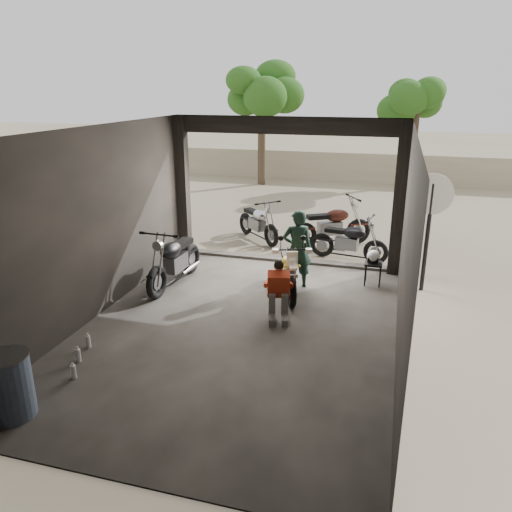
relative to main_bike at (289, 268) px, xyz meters
The scene contains 16 objects.
ground 1.84m from the main_bike, 105.49° to the right, with size 80.00×80.00×0.00m, color #7A6D56.
garage 1.44m from the main_bike, 112.26° to the right, with size 7.00×7.13×3.20m.
boundary_wall 12.32m from the main_bike, 92.18° to the left, with size 18.00×0.30×1.20m, color gray.
tree_left 11.86m from the main_bike, 107.80° to the left, with size 2.20×2.20×5.60m.
tree_right 12.88m from the main_bike, 79.28° to the left, with size 2.20×2.20×5.00m.
main_bike is the anchor object (origin of this frame).
left_bike 2.28m from the main_bike, behind, with size 0.75×1.81×1.23m, color black, non-canonical shape.
outside_bike_a 3.57m from the main_bike, 114.87° to the left, with size 0.67×1.64×1.11m, color black, non-canonical shape.
outside_bike_b 3.29m from the main_bike, 83.31° to the left, with size 0.75×1.82×1.23m, color #431810, non-canonical shape.
outside_bike_c 2.46m from the main_bike, 68.54° to the left, with size 0.65×1.57×1.06m, color black, non-canonical shape.
rider 0.47m from the main_bike, 78.47° to the left, with size 0.57×0.38×1.57m, color black.
mechanic 1.14m from the main_bike, 86.19° to the right, with size 0.50×0.68×0.98m, color #B93718, non-canonical shape.
stool 1.78m from the main_bike, 30.63° to the left, with size 0.34×0.34×0.48m.
helmet 1.78m from the main_bike, 31.91° to the left, with size 0.26×0.27×0.25m, color white.
oil_drum 5.16m from the main_bike, 117.53° to the right, with size 0.53×0.53×0.82m, color #41516D.
sign_post 2.82m from the main_bike, 19.92° to the left, with size 0.77×0.08×2.30m.
Camera 1 is at (2.28, -6.99, 3.79)m, focal length 35.00 mm.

